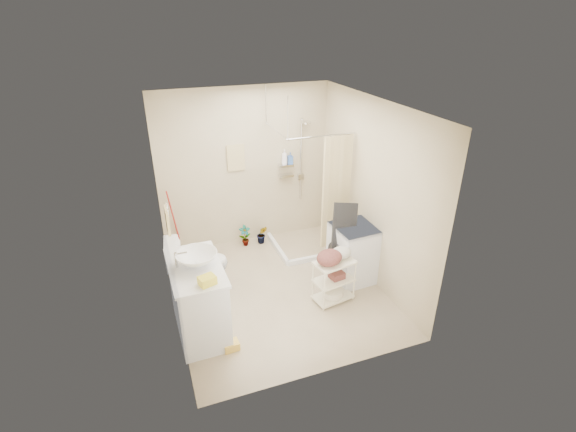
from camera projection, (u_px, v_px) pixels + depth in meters
name	position (u px, v px, depth m)	size (l,w,h in m)	color
floor	(278.00, 290.00, 5.96)	(3.20, 3.20, 0.00)	tan
ceiling	(276.00, 106.00, 4.81)	(2.80, 3.20, 0.04)	silver
wall_back	(245.00, 168.00, 6.73)	(2.80, 0.04, 2.60)	beige
wall_front	(330.00, 273.00, 4.04)	(2.80, 0.04, 2.60)	beige
wall_left	(166.00, 225.00, 4.95)	(0.04, 3.20, 2.60)	beige
wall_right	(372.00, 193.00, 5.82)	(0.04, 3.20, 2.60)	beige
vanity	(199.00, 299.00, 5.01)	(0.60, 1.07, 0.94)	silver
sink	(197.00, 259.00, 4.79)	(0.48, 0.48, 0.17)	white
counter_basket	(207.00, 280.00, 4.47)	(0.17, 0.14, 0.10)	yellow
floor_basket	(231.00, 344.00, 4.89)	(0.26, 0.20, 0.14)	#F7C94C
toilet	(198.00, 265.00, 5.79)	(0.47, 0.82, 0.84)	silver
mop	(172.00, 222.00, 6.60)	(0.11, 0.11, 1.16)	#A91F1B
potted_plant_a	(245.00, 236.00, 7.02)	(0.19, 0.13, 0.37)	brown
potted_plant_b	(262.00, 234.00, 7.10)	(0.18, 0.15, 0.33)	brown
hanging_towel	(236.00, 158.00, 6.58)	(0.28, 0.03, 0.42)	#D0BE8C
towel_ring	(167.00, 219.00, 4.72)	(0.04, 0.22, 0.34)	#F8E099
tp_holder	(174.00, 263.00, 5.26)	(0.08, 0.12, 0.14)	white
shower	(306.00, 188.00, 6.64)	(1.10, 1.10, 2.10)	silver
shampoo_bottle_a	(284.00, 157.00, 6.81)	(0.09, 0.10, 0.24)	white
shampoo_bottle_b	(290.00, 158.00, 6.86)	(0.08, 0.08, 0.18)	#3961AE
washing_machine	(354.00, 253.00, 6.05)	(0.59, 0.61, 0.86)	silver
laundry_rack	(334.00, 277.00, 5.61)	(0.53, 0.31, 0.73)	#F2EBCC
ironing_board	(343.00, 244.00, 5.89)	(0.35, 0.10, 1.24)	black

